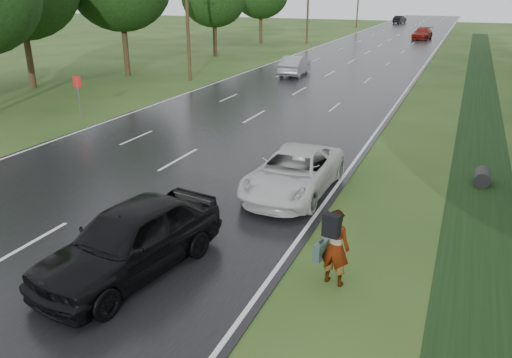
{
  "coord_description": "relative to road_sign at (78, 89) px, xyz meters",
  "views": [
    {
      "loc": [
        10.49,
        -8.71,
        6.62
      ],
      "look_at": [
        5.1,
        4.1,
        1.3
      ],
      "focal_mm": 35.0,
      "sensor_mm": 36.0,
      "label": 1
    }
  ],
  "objects": [
    {
      "name": "edge_stripe_west",
      "position": [
        1.75,
        33.0,
        -1.6
      ],
      "size": [
        0.12,
        180.0,
        0.01
      ],
      "primitive_type": "cube",
      "color": "silver",
      "rests_on": "road"
    },
    {
      "name": "utility_pole_far",
      "position": [
        -0.7,
        43.0,
        3.55
      ],
      "size": [
        1.6,
        0.26,
        10.0
      ],
      "color": "#3A2517",
      "rests_on": "ground"
    },
    {
      "name": "road_sign",
      "position": [
        0.0,
        0.0,
        0.0
      ],
      "size": [
        0.5,
        0.06,
        2.3
      ],
      "color": "slate",
      "rests_on": "ground"
    },
    {
      "name": "drainage_ditch",
      "position": [
        20.0,
        6.71,
        -1.61
      ],
      "size": [
        2.2,
        120.0,
        0.56
      ],
      "color": "black",
      "rests_on": "ground"
    },
    {
      "name": "road",
      "position": [
        8.5,
        33.0,
        -1.62
      ],
      "size": [
        14.0,
        180.0,
        0.04
      ],
      "primitive_type": "cube",
      "color": "black",
      "rests_on": "ground"
    },
    {
      "name": "dark_sedan",
      "position": [
        12.0,
        -11.96,
        -0.71
      ],
      "size": [
        2.95,
        5.5,
        1.78
      ],
      "primitive_type": "imported",
      "rotation": [
        0.0,
        0.0,
        -0.17
      ],
      "color": "black",
      "rests_on": "road"
    },
    {
      "name": "edge_stripe_east",
      "position": [
        15.25,
        33.0,
        -1.6
      ],
      "size": [
        0.12,
        180.0,
        0.01
      ],
      "primitive_type": "cube",
      "color": "silver",
      "rests_on": "road"
    },
    {
      "name": "center_line",
      "position": [
        8.5,
        33.0,
        -1.6
      ],
      "size": [
        0.12,
        180.0,
        0.01
      ],
      "primitive_type": "cube",
      "color": "silver",
      "rests_on": "road"
    },
    {
      "name": "far_car_red",
      "position": [
        12.46,
        54.57,
        -0.83
      ],
      "size": [
        2.61,
        5.47,
        1.54
      ],
      "primitive_type": "imported",
      "rotation": [
        0.0,
        0.0,
        -0.09
      ],
      "color": "maroon",
      "rests_on": "road"
    },
    {
      "name": "white_pickup",
      "position": [
        14.0,
        -5.52,
        -0.87
      ],
      "size": [
        2.51,
        5.31,
        1.47
      ],
      "primitive_type": "imported",
      "rotation": [
        0.0,
        0.0,
        -0.01
      ],
      "color": "silver",
      "rests_on": "road"
    },
    {
      "name": "pedestrian",
      "position": [
        16.67,
        -10.5,
        -0.65
      ],
      "size": [
        0.91,
        0.89,
        1.93
      ],
      "rotation": [
        0.0,
        0.0,
        2.96
      ],
      "color": "#A5998C",
      "rests_on": "ground"
    },
    {
      "name": "far_car_dark",
      "position": [
        4.77,
        88.62,
        -0.86
      ],
      "size": [
        2.29,
        4.68,
        1.48
      ],
      "primitive_type": "imported",
      "rotation": [
        0.0,
        0.0,
        2.97
      ],
      "color": "black",
      "rests_on": "road"
    },
    {
      "name": "utility_pole_mid",
      "position": [
        -0.7,
        13.0,
        3.55
      ],
      "size": [
        1.6,
        0.26,
        10.0
      ],
      "color": "#3A2517",
      "rests_on": "ground"
    },
    {
      "name": "ground",
      "position": [
        8.5,
        -12.0,
        -1.64
      ],
      "size": [
        220.0,
        220.0,
        0.0
      ],
      "primitive_type": "plane",
      "color": "#244318",
      "rests_on": "ground"
    },
    {
      "name": "silver_sedan",
      "position": [
        6.0,
        18.3,
        -0.84
      ],
      "size": [
        1.92,
        4.72,
        1.52
      ],
      "primitive_type": "imported",
      "rotation": [
        0.0,
        0.0,
        3.21
      ],
      "color": "gray",
      "rests_on": "road"
    }
  ]
}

